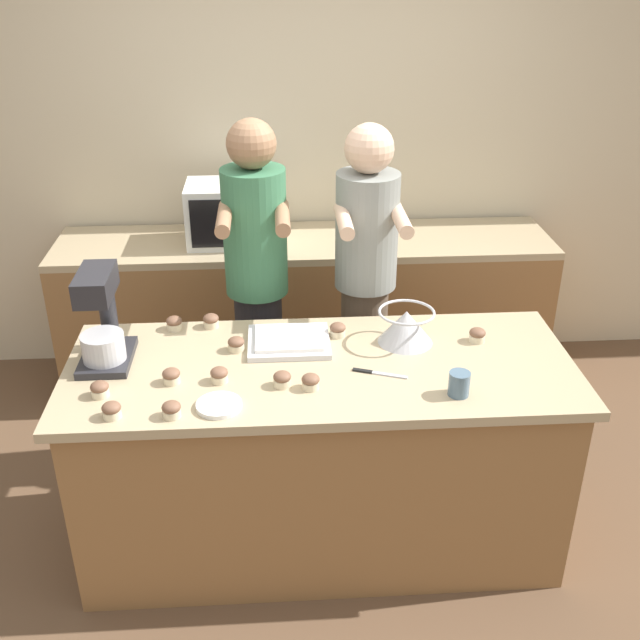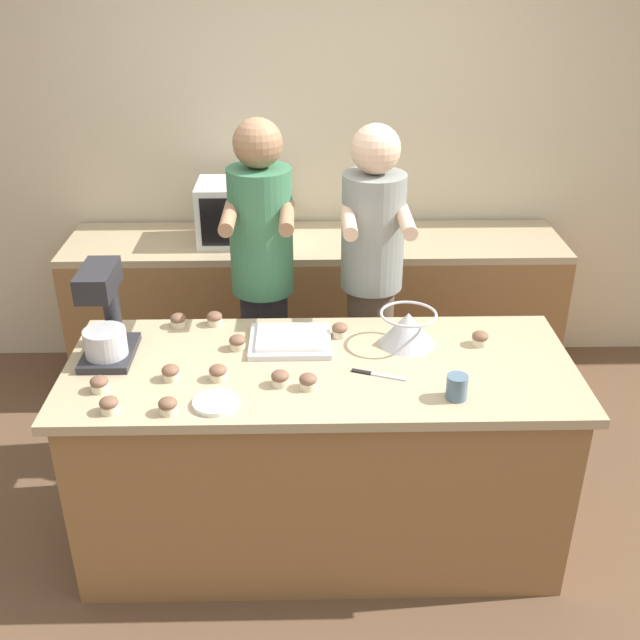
{
  "view_description": "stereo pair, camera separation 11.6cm",
  "coord_description": "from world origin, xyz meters",
  "px_view_note": "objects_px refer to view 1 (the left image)",
  "views": [
    {
      "loc": [
        -0.17,
        -2.59,
        2.43
      ],
      "look_at": [
        0.0,
        0.04,
        1.07
      ],
      "focal_mm": 42.0,
      "sensor_mm": 36.0,
      "label": 1
    },
    {
      "loc": [
        -0.06,
        -2.59,
        2.43
      ],
      "look_at": [
        0.0,
        0.04,
        1.07
      ],
      "focal_mm": 42.0,
      "sensor_mm": 36.0,
      "label": 2
    }
  ],
  "objects_px": {
    "knife": "(376,373)",
    "cupcake_6": "(219,375)",
    "cupcake_0": "(112,410)",
    "cupcake_7": "(282,379)",
    "cupcake_2": "(172,409)",
    "microwave_oven": "(228,213)",
    "cupcake_4": "(236,344)",
    "cupcake_3": "(211,321)",
    "cupcake_11": "(338,330)",
    "stand_mixer": "(102,323)",
    "cupcake_1": "(477,335)",
    "cupcake_10": "(174,323)",
    "small_plate": "(219,405)",
    "cupcake_9": "(311,382)",
    "baking_tray": "(289,341)",
    "person_left": "(257,288)",
    "person_right": "(365,288)",
    "cupcake_5": "(171,376)",
    "mixing_bowl": "(406,326)",
    "cupcake_8": "(100,389)"
  },
  "relations": [
    {
      "from": "cupcake_8",
      "to": "cupcake_2",
      "type": "bearing_deg",
      "value": -28.61
    },
    {
      "from": "stand_mixer",
      "to": "cupcake_0",
      "type": "xyz_separation_m",
      "value": [
        0.09,
        -0.41,
        -0.14
      ]
    },
    {
      "from": "cupcake_4",
      "to": "cupcake_11",
      "type": "xyz_separation_m",
      "value": [
        0.43,
        0.1,
        0.0
      ]
    },
    {
      "from": "cupcake_4",
      "to": "cupcake_10",
      "type": "bearing_deg",
      "value": 143.24
    },
    {
      "from": "small_plate",
      "to": "cupcake_0",
      "type": "relative_size",
      "value": 2.45
    },
    {
      "from": "cupcake_1",
      "to": "cupcake_10",
      "type": "xyz_separation_m",
      "value": [
        -1.29,
        0.19,
        0.0
      ]
    },
    {
      "from": "cupcake_9",
      "to": "small_plate",
      "type": "bearing_deg",
      "value": -162.55
    },
    {
      "from": "cupcake_5",
      "to": "small_plate",
      "type": "bearing_deg",
      "value": -43.75
    },
    {
      "from": "microwave_oven",
      "to": "cupcake_10",
      "type": "distance_m",
      "value": 1.06
    },
    {
      "from": "small_plate",
      "to": "cupcake_5",
      "type": "relative_size",
      "value": 2.45
    },
    {
      "from": "cupcake_0",
      "to": "stand_mixer",
      "type": "bearing_deg",
      "value": 102.77
    },
    {
      "from": "mixing_bowl",
      "to": "knife",
      "type": "relative_size",
      "value": 1.13
    },
    {
      "from": "cupcake_2",
      "to": "cupcake_7",
      "type": "relative_size",
      "value": 1.0
    },
    {
      "from": "person_left",
      "to": "microwave_oven",
      "type": "xyz_separation_m",
      "value": [
        -0.16,
        0.72,
        0.13
      ]
    },
    {
      "from": "cupcake_0",
      "to": "small_plate",
      "type": "bearing_deg",
      "value": 5.73
    },
    {
      "from": "cupcake_0",
      "to": "microwave_oven",
      "type": "bearing_deg",
      "value": 78.46
    },
    {
      "from": "microwave_oven",
      "to": "cupcake_4",
      "type": "relative_size",
      "value": 6.5
    },
    {
      "from": "stand_mixer",
      "to": "cupcake_2",
      "type": "bearing_deg",
      "value": -53.76
    },
    {
      "from": "knife",
      "to": "cupcake_3",
      "type": "relative_size",
      "value": 3.08
    },
    {
      "from": "person_left",
      "to": "cupcake_6",
      "type": "bearing_deg",
      "value": -100.37
    },
    {
      "from": "knife",
      "to": "cupcake_2",
      "type": "distance_m",
      "value": 0.81
    },
    {
      "from": "knife",
      "to": "cupcake_6",
      "type": "height_order",
      "value": "cupcake_6"
    },
    {
      "from": "person_left",
      "to": "cupcake_11",
      "type": "bearing_deg",
      "value": -50.56
    },
    {
      "from": "cupcake_3",
      "to": "microwave_oven",
      "type": "bearing_deg",
      "value": 87.86
    },
    {
      "from": "knife",
      "to": "cupcake_2",
      "type": "relative_size",
      "value": 3.08
    },
    {
      "from": "cupcake_6",
      "to": "cupcake_2",
      "type": "bearing_deg",
      "value": -124.73
    },
    {
      "from": "cupcake_3",
      "to": "cupcake_11",
      "type": "distance_m",
      "value": 0.56
    },
    {
      "from": "baking_tray",
      "to": "cupcake_5",
      "type": "bearing_deg",
      "value": -149.12
    },
    {
      "from": "cupcake_4",
      "to": "cupcake_11",
      "type": "relative_size",
      "value": 1.0
    },
    {
      "from": "person_left",
      "to": "person_right",
      "type": "xyz_separation_m",
      "value": [
        0.52,
        -0.0,
        -0.01
      ]
    },
    {
      "from": "baking_tray",
      "to": "cupcake_2",
      "type": "distance_m",
      "value": 0.67
    },
    {
      "from": "small_plate",
      "to": "cupcake_10",
      "type": "distance_m",
      "value": 0.67
    },
    {
      "from": "cupcake_10",
      "to": "cupcake_11",
      "type": "xyz_separation_m",
      "value": [
        0.71,
        -0.11,
        0.0
      ]
    },
    {
      "from": "baking_tray",
      "to": "cupcake_4",
      "type": "relative_size",
      "value": 4.97
    },
    {
      "from": "cupcake_8",
      "to": "person_left",
      "type": "bearing_deg",
      "value": 55.28
    },
    {
      "from": "knife",
      "to": "cupcake_6",
      "type": "relative_size",
      "value": 3.08
    },
    {
      "from": "cupcake_11",
      "to": "person_left",
      "type": "bearing_deg",
      "value": 129.44
    },
    {
      "from": "cupcake_5",
      "to": "cupcake_7",
      "type": "height_order",
      "value": "same"
    },
    {
      "from": "cupcake_6",
      "to": "cupcake_11",
      "type": "bearing_deg",
      "value": 34.9
    },
    {
      "from": "person_left",
      "to": "small_plate",
      "type": "bearing_deg",
      "value": -97.98
    },
    {
      "from": "mixing_bowl",
      "to": "cupcake_11",
      "type": "distance_m",
      "value": 0.29
    },
    {
      "from": "cupcake_0",
      "to": "cupcake_4",
      "type": "xyz_separation_m",
      "value": [
        0.43,
        0.46,
        0.0
      ]
    },
    {
      "from": "stand_mixer",
      "to": "microwave_oven",
      "type": "distance_m",
      "value": 1.36
    },
    {
      "from": "mixing_bowl",
      "to": "cupcake_10",
      "type": "distance_m",
      "value": 1.01
    },
    {
      "from": "knife",
      "to": "cupcake_2",
      "type": "bearing_deg",
      "value": -162.29
    },
    {
      "from": "cupcake_0",
      "to": "cupcake_7",
      "type": "xyz_separation_m",
      "value": [
        0.61,
        0.17,
        0.0
      ]
    },
    {
      "from": "stand_mixer",
      "to": "cupcake_3",
      "type": "bearing_deg",
      "value": 34.23
    },
    {
      "from": "cupcake_7",
      "to": "baking_tray",
      "type": "bearing_deg",
      "value": 84.0
    },
    {
      "from": "baking_tray",
      "to": "small_plate",
      "type": "xyz_separation_m",
      "value": [
        -0.27,
        -0.46,
        -0.01
      ]
    },
    {
      "from": "cupcake_6",
      "to": "cupcake_9",
      "type": "distance_m",
      "value": 0.36
    }
  ]
}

